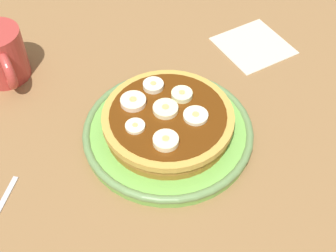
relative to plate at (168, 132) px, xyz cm
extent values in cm
cube|color=olive|center=(0.00, 0.00, -2.55)|extent=(140.00, 140.00, 3.00)
cylinder|color=#72B74C|center=(0.00, 0.00, -0.24)|extent=(23.54, 23.54, 1.62)
torus|color=#658B50|center=(0.00, 0.00, 0.33)|extent=(23.97, 23.97, 1.13)
cylinder|color=olive|center=(0.48, -0.15, 1.07)|extent=(17.36, 17.36, 1.01)
cylinder|color=#A86D2C|center=(-0.03, -0.20, 2.08)|extent=(17.42, 17.42, 1.01)
cylinder|color=gold|center=(0.44, 0.44, 3.09)|extent=(18.08, 18.08, 1.01)
cylinder|color=#592B0A|center=(0.00, 0.00, 3.67)|extent=(15.98, 15.98, 0.16)
cylinder|color=#FBEFB4|center=(-0.70, -0.28, 4.03)|extent=(3.47, 3.47, 0.87)
cylinder|color=tan|center=(-0.70, -0.28, 4.51)|extent=(0.97, 0.97, 0.08)
cylinder|color=#FEF1B9|center=(4.22, -2.66, 4.07)|extent=(3.34, 3.34, 0.96)
cylinder|color=tan|center=(4.22, -2.66, 4.59)|extent=(0.94, 0.94, 0.08)
cylinder|color=#F2EEC4|center=(2.28, 2.96, 3.93)|extent=(3.36, 3.36, 0.68)
cylinder|color=tan|center=(2.28, 2.96, 4.31)|extent=(0.94, 0.94, 0.08)
cylinder|color=#ECE6C6|center=(-5.53, 0.69, 4.04)|extent=(2.95, 2.95, 0.91)
cylinder|color=tan|center=(-5.53, 0.69, 4.54)|extent=(0.83, 0.83, 0.08)
cylinder|color=#FCE2BB|center=(-4.04, -3.21, 4.06)|extent=(3.56, 3.56, 0.94)
cylinder|color=tan|center=(-4.04, -3.21, 4.57)|extent=(1.00, 1.00, 0.08)
cylinder|color=#FEF3C6|center=(-0.30, -4.93, 3.89)|extent=(2.64, 2.64, 0.60)
cylinder|color=tan|center=(-0.30, -4.93, 4.23)|extent=(0.74, 0.74, 0.08)
cylinder|color=#ECF2B4|center=(-1.97, 3.30, 4.06)|extent=(2.97, 2.97, 0.93)
cylinder|color=tan|center=(-1.97, 3.30, 4.56)|extent=(0.83, 0.83, 0.08)
cylinder|color=#B23833|center=(-24.03, -16.34, 3.13)|extent=(7.83, 7.83, 8.34)
torus|color=#B23833|center=(-19.92, -16.34, 3.13)|extent=(6.08, 1.41, 6.08)
cube|color=beige|center=(-10.61, 22.57, -0.90)|extent=(11.25, 11.25, 0.30)
camera|label=1|loc=(37.54, -20.81, 50.22)|focal=50.21mm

